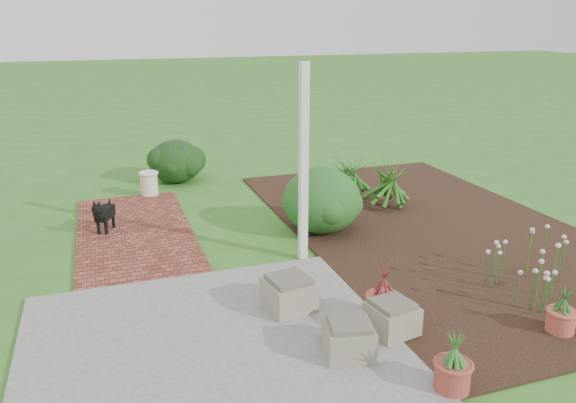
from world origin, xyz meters
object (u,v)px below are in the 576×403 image
object	(u,v)px
cream_ceramic_urn	(149,184)
evergreen_shrub	(322,198)
stone_trough_near	(349,340)
black_dog	(103,213)

from	to	relation	value
cream_ceramic_urn	evergreen_shrub	world-z (taller)	evergreen_shrub
stone_trough_near	black_dog	size ratio (longest dim) A/B	0.81
stone_trough_near	cream_ceramic_urn	world-z (taller)	cream_ceramic_urn
cream_ceramic_urn	evergreen_shrub	distance (m)	3.38
cream_ceramic_urn	evergreen_shrub	bearing A→B (deg)	-49.17
evergreen_shrub	cream_ceramic_urn	bearing A→B (deg)	130.83
stone_trough_near	black_dog	distance (m)	4.46
evergreen_shrub	stone_trough_near	bearing A→B (deg)	-107.68
stone_trough_near	cream_ceramic_urn	distance (m)	5.75
stone_trough_near	evergreen_shrub	bearing A→B (deg)	72.32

